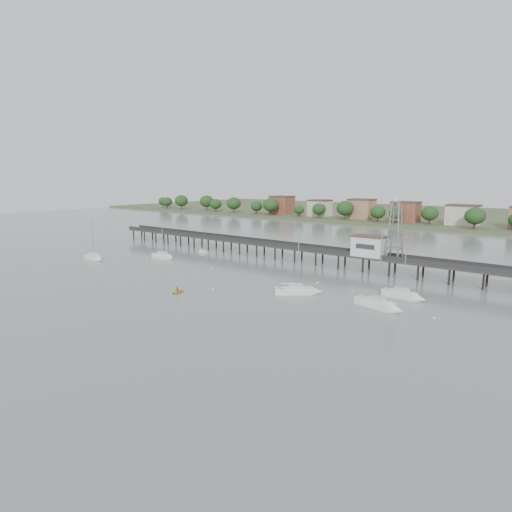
{
  "coord_description": "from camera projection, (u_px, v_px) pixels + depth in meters",
  "views": [
    {
      "loc": [
        70.11,
        -42.17,
        23.63
      ],
      "look_at": [
        2.28,
        42.0,
        4.0
      ],
      "focal_mm": 30.0,
      "sensor_mm": 36.0,
      "label": 1
    }
  ],
  "objects": [
    {
      "name": "sailboat_b",
      "position": [
        165.0,
        257.0,
        127.67
      ],
      "size": [
        7.86,
        2.62,
        12.87
      ],
      "rotation": [
        0.0,
        0.0,
        0.05
      ],
      "color": "white",
      "rests_on": "ground"
    },
    {
      "name": "ground_plane",
      "position": [
        106.0,
        307.0,
        79.81
      ],
      "size": [
        500.0,
        500.0,
        0.0
      ],
      "primitive_type": "plane",
      "color": "slate",
      "rests_on": "ground"
    },
    {
      "name": "sailboat_e",
      "position": [
        407.0,
        296.0,
        85.0
      ],
      "size": [
        8.21,
        2.99,
        13.31
      ],
      "rotation": [
        0.0,
        0.0,
        -0.08
      ],
      "color": "white",
      "rests_on": "ground"
    },
    {
      "name": "far_shore",
      "position": [
        455.0,
        216.0,
        262.95
      ],
      "size": [
        500.0,
        170.0,
        10.4
      ],
      "color": "#475133",
      "rests_on": "ground"
    },
    {
      "name": "pier",
      "position": [
        288.0,
        247.0,
        125.1
      ],
      "size": [
        150.0,
        5.0,
        5.5
      ],
      "color": "#2D2823",
      "rests_on": "ground"
    },
    {
      "name": "white_tender",
      "position": [
        203.0,
        251.0,
        138.25
      ],
      "size": [
        3.14,
        1.41,
        1.2
      ],
      "rotation": [
        0.0,
        0.0,
        0.04
      ],
      "color": "white",
      "rests_on": "ground"
    },
    {
      "name": "pier_building",
      "position": [
        369.0,
        246.0,
        109.15
      ],
      "size": [
        8.4,
        5.4,
        5.3
      ],
      "color": "silver",
      "rests_on": "ground"
    },
    {
      "name": "dinghy_occupant",
      "position": [
        177.0,
        293.0,
        89.72
      ],
      "size": [
        0.55,
        1.17,
        0.27
      ],
      "primitive_type": "imported",
      "rotation": [
        0.0,
        0.0,
        3.27
      ],
      "color": "black",
      "rests_on": "ground"
    },
    {
      "name": "mooring_buoys",
      "position": [
        230.0,
        278.0,
        102.32
      ],
      "size": [
        83.03,
        19.75,
        0.39
      ],
      "color": "beige",
      "rests_on": "ground"
    },
    {
      "name": "yellow_dinghy",
      "position": [
        177.0,
        293.0,
        89.72
      ],
      "size": [
        2.14,
        0.78,
        2.94
      ],
      "primitive_type": "imported",
      "rotation": [
        0.0,
        0.0,
        0.08
      ],
      "color": "yellow",
      "rests_on": "ground"
    },
    {
      "name": "sailboat_c",
      "position": [
        303.0,
        291.0,
        88.74
      ],
      "size": [
        8.56,
        7.69,
        14.7
      ],
      "rotation": [
        0.0,
        0.0,
        0.69
      ],
      "color": "white",
      "rests_on": "ground"
    },
    {
      "name": "sailboat_d",
      "position": [
        383.0,
        306.0,
        78.34
      ],
      "size": [
        9.44,
        4.52,
        14.92
      ],
      "rotation": [
        0.0,
        0.0,
        -0.21
      ],
      "color": "white",
      "rests_on": "ground"
    },
    {
      "name": "sailboat_a",
      "position": [
        95.0,
        258.0,
        125.6
      ],
      "size": [
        7.71,
        2.54,
        12.66
      ],
      "rotation": [
        0.0,
        0.0,
        -0.04
      ],
      "color": "white",
      "rests_on": "ground"
    },
    {
      "name": "lattice_tower",
      "position": [
        395.0,
        231.0,
        104.34
      ],
      "size": [
        3.2,
        3.2,
        15.5
      ],
      "color": "slate",
      "rests_on": "ground"
    }
  ]
}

